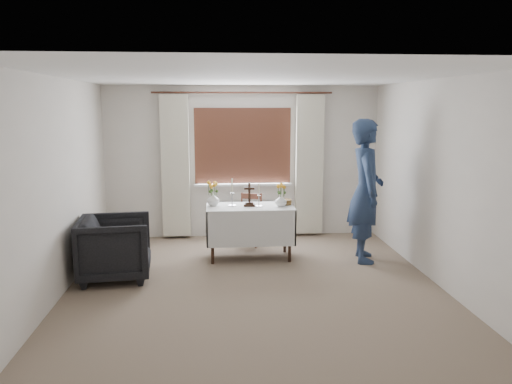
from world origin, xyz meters
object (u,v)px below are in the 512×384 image
person (366,191)px  armchair (115,248)px  flower_vase_left (213,199)px  altar_table (250,232)px  wooden_chair (249,220)px  wooden_cross (249,194)px  flower_vase_right (281,200)px

person → armchair: bearing=106.1°
flower_vase_left → altar_table: bearing=-8.9°
altar_table → armchair: (-1.76, -0.72, 0.02)m
armchair → wooden_chair: bearing=-57.5°
wooden_cross → flower_vase_right: size_ratio=1.97×
armchair → wooden_cross: bearing=-73.1°
person → wooden_cross: size_ratio=5.89×
armchair → flower_vase_left: size_ratio=4.80×
wooden_chair → flower_vase_right: bearing=-41.6°
person → flower_vase_right: bearing=89.4°
wooden_cross → flower_vase_left: wooden_cross is taller
altar_table → person: (1.61, -0.23, 0.62)m
armchair → flower_vase_left: (1.24, 0.81, 0.45)m
altar_table → wooden_chair: size_ratio=1.54×
altar_table → person: bearing=-8.0°
altar_table → wooden_cross: bearing=135.3°
flower_vase_right → flower_vase_left: bearing=171.8°
wooden_chair → armchair: bearing=-121.8°
altar_table → armchair: bearing=-157.7°
wooden_cross → altar_table: bearing=-40.8°
wooden_chair → person: bearing=-10.3°
altar_table → wooden_chair: 0.69m
wooden_chair → flower_vase_left: (-0.55, -0.61, 0.45)m
wooden_chair → flower_vase_right: size_ratio=4.69×
armchair → flower_vase_left: 1.55m
wooden_chair → flower_vase_left: flower_vase_left is taller
armchair → person: (3.37, 0.50, 0.60)m
altar_table → flower_vase_left: flower_vase_left is taller
wooden_cross → flower_vase_right: (0.44, -0.06, -0.08)m
armchair → wooden_cross: (1.75, 0.73, 0.53)m
person → wooden_cross: 1.63m
wooden_chair → armchair: size_ratio=0.92×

